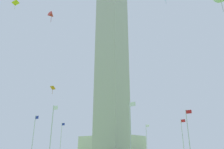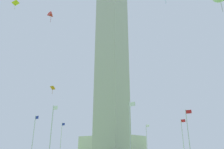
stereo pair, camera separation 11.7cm
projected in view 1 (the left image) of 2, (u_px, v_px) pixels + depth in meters
obelisk_monument at (112, 44)px, 54.61m from camera, size 6.21×6.21×56.43m
flagpole_n at (189, 133)px, 37.51m from camera, size 1.12×0.14×9.29m
flagpole_ne at (183, 137)px, 49.27m from camera, size 1.12×0.14×9.29m
flagpole_e at (147, 140)px, 59.54m from camera, size 1.12×0.14×9.29m
flagpole_se at (103, 140)px, 62.30m from camera, size 1.12×0.14×9.29m
flagpole_s at (61, 139)px, 55.95m from camera, size 1.12×0.14×9.29m
flagpole_sw at (33, 136)px, 44.19m from camera, size 1.12×0.14×9.29m
flagpole_w at (51, 132)px, 33.92m from camera, size 1.12×0.14×9.29m
flagpole_nw at (131, 130)px, 31.15m from camera, size 1.12×0.14×9.29m
kite_yellow_diamond at (16, 3)px, 46.28m from camera, size 1.51×1.57×1.99m
kite_red_delta at (52, 15)px, 31.51m from camera, size 0.88×0.99×1.69m
kite_orange_diamond at (53, 88)px, 40.26m from camera, size 0.97×0.85×1.49m
distant_building at (112, 146)px, 79.51m from camera, size 21.81×14.05×7.26m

